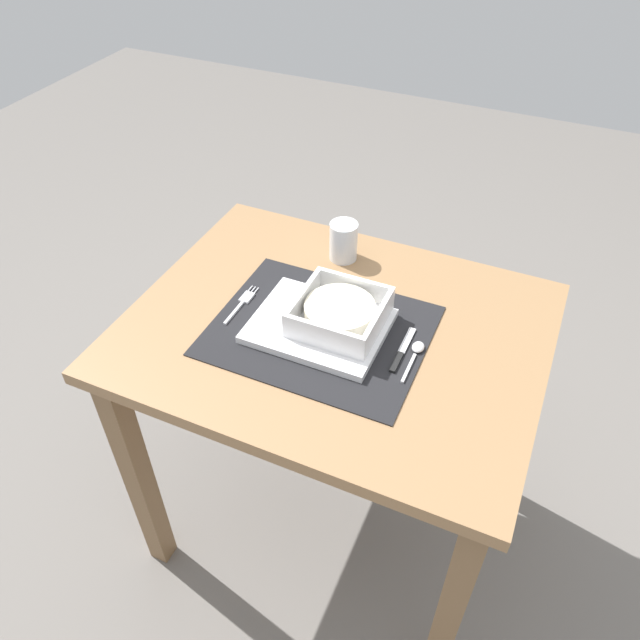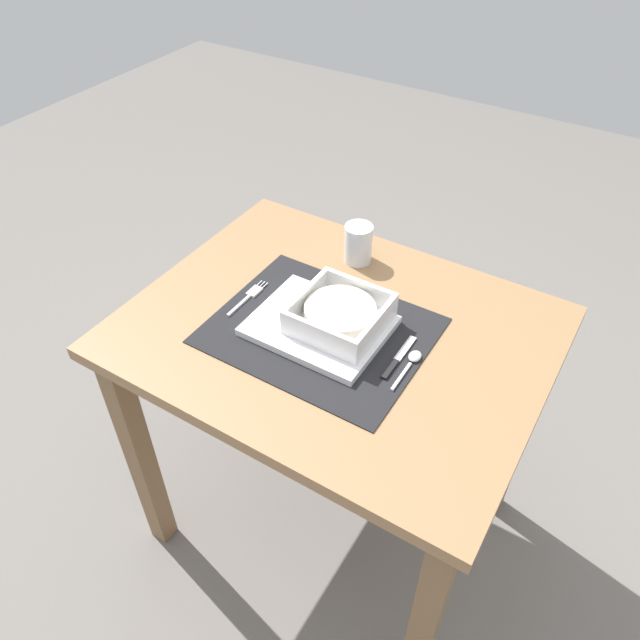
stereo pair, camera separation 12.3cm
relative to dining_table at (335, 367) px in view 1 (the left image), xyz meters
The scene contains 9 objects.
ground_plane 0.61m from the dining_table, ahead, with size 6.00×6.00×0.00m, color slate.
dining_table is the anchor object (origin of this frame).
placemat 0.13m from the dining_table, 129.37° to the right, with size 0.43×0.35×0.00m, color black.
serving_plate 0.14m from the dining_table, 135.59° to the right, with size 0.27×0.21×0.02m, color white.
porridge_bowl 0.17m from the dining_table, 30.79° to the right, with size 0.17×0.17×0.06m.
fork 0.24m from the dining_table, behind, with size 0.02×0.13×0.00m.
spoon 0.22m from the dining_table, ahead, with size 0.02×0.11×0.01m.
butter_knife 0.20m from the dining_table, ahead, with size 0.01×0.13×0.01m.
drinking_glass 0.29m from the dining_table, 108.74° to the left, with size 0.06×0.06×0.09m.
Camera 1 is at (0.35, -0.87, 1.59)m, focal length 34.56 mm.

